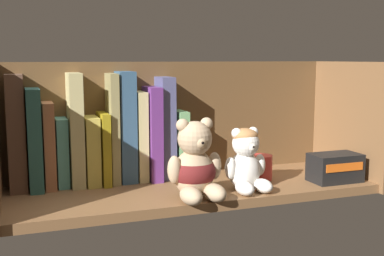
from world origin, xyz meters
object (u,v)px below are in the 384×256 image
Objects in this scene: teddy_bear_larger at (195,167)px; pillar_candle at (260,167)px; book_2 at (48,144)px; book_4 at (75,129)px; book_1 at (34,138)px; book_6 at (102,147)px; book_11 at (164,127)px; book_12 at (176,143)px; small_product_box at (335,168)px; book_8 at (125,126)px; book_9 at (139,135)px; teddy_bear_smaller at (246,161)px; book_3 at (62,152)px; book_5 at (90,149)px; book_7 at (111,128)px; book_10 at (150,132)px; book_0 at (16,132)px.

pillar_candle is (19.21, 8.64, -3.45)cm from teddy_bear_larger.
book_4 is (5.69, 0.00, 3.08)cm from book_2.
book_1 is 1.36× the size of book_6.
book_12 is (3.08, 0.00, -3.97)cm from book_11.
small_product_box is at bearing -19.81° from book_6.
book_4 reaches higher than book_6.
book_8 reaches higher than book_1.
book_6 is 8.71cm from book_9.
book_6 is (14.60, 0.00, -2.84)cm from book_1.
book_3 is at bearing 154.03° from teddy_bear_smaller.
book_6 is 53.04cm from small_product_box.
book_2 is (2.91, 0.00, -1.52)cm from book_1.
book_4 is 20.52cm from book_11.
book_9 is 1.27× the size of teddy_bear_larger.
book_5 is 0.64× the size of book_11.
book_7 is 51.61cm from small_product_box.
book_2 is 64.23cm from small_product_box.
book_10 is (2.82, 0.00, 0.53)cm from book_9.
book_0 is 10.32cm from book_3.
book_6 is at bearing 180.00° from book_11.
book_0 is 1.32× the size of book_2.
book_6 is at bearing 162.93° from pillar_candle.
book_4 is 1.55× the size of book_6.
book_4 is 8.15cm from book_7.
book_12 is (35.73, 0.00, -4.46)cm from book_0.
book_7 reaches higher than book_10.
book_12 is at bearing 0.00° from book_0.
book_6 reaches higher than small_product_box.
book_7 is at bearing 0.00° from book_6.
book_3 is at bearing 180.00° from book_7.
book_7 is at bearing 0.00° from book_3.
book_10 is 43.08cm from small_product_box.
book_1 reaches higher than small_product_box.
book_0 is 4.27× the size of pillar_candle.
book_3 is at bearing 180.00° from book_10.
book_5 is 2.76cm from book_6.
book_6 is at bearing 128.40° from teddy_bear_larger.
book_7 is 0.98× the size of book_8.
book_6 is at bearing 180.00° from book_10.
book_4 reaches higher than book_5.
book_10 is 1.33× the size of teddy_bear_larger.
book_12 is (12.40, 0.00, -4.64)cm from book_8.
book_9 is at bearing 0.00° from book_5.
book_10 is (6.05, 0.00, -1.76)cm from book_8.
book_11 is (23.50, 0.00, 4.29)cm from book_3.
teddy_bear_smaller is (16.06, -17.67, -4.36)cm from book_10.
book_4 is at bearing 137.86° from teddy_bear_larger.
book_4 is at bearing 0.00° from book_0.
book_0 is at bearing 180.00° from book_1.
book_6 is (2.73, 0.00, 0.38)cm from book_5.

